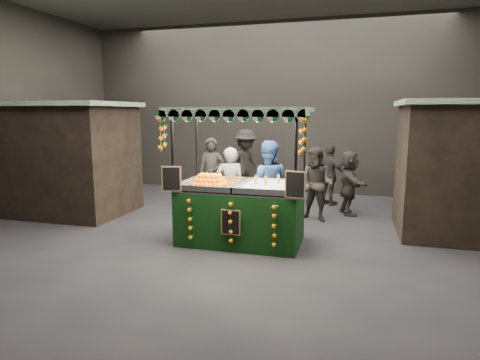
# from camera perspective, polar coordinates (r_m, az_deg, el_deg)

# --- Properties ---
(ground) EXTENTS (12.00, 12.00, 0.00)m
(ground) POSITION_cam_1_polar(r_m,az_deg,el_deg) (7.77, -0.79, -8.30)
(ground) COLOR black
(ground) RESTS_ON ground
(market_hall) EXTENTS (12.10, 10.10, 5.05)m
(market_hall) POSITION_cam_1_polar(r_m,az_deg,el_deg) (7.47, -0.85, 17.25)
(market_hall) COLOR black
(market_hall) RESTS_ON ground
(neighbour_stall_left) EXTENTS (3.00, 2.20, 2.60)m
(neighbour_stall_left) POSITION_cam_1_polar(r_m,az_deg,el_deg) (10.44, -23.00, 2.86)
(neighbour_stall_left) COLOR black
(neighbour_stall_left) RESTS_ON ground
(neighbour_stall_right) EXTENTS (3.00, 2.20, 2.60)m
(neighbour_stall_right) POSITION_cam_1_polar(r_m,az_deg,el_deg) (8.96, 30.41, 1.35)
(neighbour_stall_right) COLOR black
(neighbour_stall_right) RESTS_ON ground
(juice_stall) EXTENTS (2.53, 1.49, 2.45)m
(juice_stall) POSITION_cam_1_polar(r_m,az_deg,el_deg) (7.38, 0.09, -3.13)
(juice_stall) COLOR black
(juice_stall) RESTS_ON ground
(vendor_grey) EXTENTS (0.70, 0.56, 1.67)m
(vendor_grey) POSITION_cam_1_polar(r_m,az_deg,el_deg) (8.50, -1.41, -0.97)
(vendor_grey) COLOR slate
(vendor_grey) RESTS_ON ground
(vendor_blue) EXTENTS (0.99, 0.83, 1.82)m
(vendor_blue) POSITION_cam_1_polar(r_m,az_deg,el_deg) (8.26, 3.83, -0.76)
(vendor_blue) COLOR navy
(vendor_blue) RESTS_ON ground
(shopper_0) EXTENTS (0.65, 0.44, 1.77)m
(shopper_0) POSITION_cam_1_polar(r_m,az_deg,el_deg) (9.81, -4.00, 0.73)
(shopper_0) COLOR #2C2824
(shopper_0) RESTS_ON ground
(shopper_1) EXTENTS (0.94, 0.83, 1.63)m
(shopper_1) POSITION_cam_1_polar(r_m,az_deg,el_deg) (9.07, 10.60, -0.59)
(shopper_1) COLOR #2A2622
(shopper_1) RESTS_ON ground
(shopper_2) EXTENTS (0.96, 0.84, 1.56)m
(shopper_2) POSITION_cam_1_polar(r_m,az_deg,el_deg) (10.69, 12.42, 0.66)
(shopper_2) COLOR #2C2623
(shopper_2) RESTS_ON ground
(shopper_3) EXTENTS (1.20, 1.42, 1.91)m
(shopper_3) POSITION_cam_1_polar(r_m,az_deg,el_deg) (11.39, 0.78, 2.29)
(shopper_3) COLOR black
(shopper_3) RESTS_ON ground
(shopper_4) EXTENTS (1.05, 0.90, 1.82)m
(shopper_4) POSITION_cam_1_polar(r_m,az_deg,el_deg) (11.93, -18.07, 1.96)
(shopper_4) COLOR black
(shopper_4) RESTS_ON ground
(shopper_5) EXTENTS (0.82, 1.46, 1.50)m
(shopper_5) POSITION_cam_1_polar(r_m,az_deg,el_deg) (9.82, 14.97, -0.37)
(shopper_5) COLOR #2D2724
(shopper_5) RESTS_ON ground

